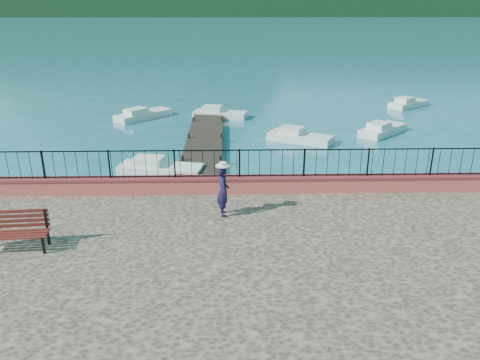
{
  "coord_description": "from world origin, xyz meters",
  "views": [
    {
      "loc": [
        -0.66,
        -11.33,
        7.35
      ],
      "look_at": [
        -0.33,
        2.0,
        2.3
      ],
      "focal_mm": 35.0,
      "sensor_mm": 36.0,
      "label": 1
    }
  ],
  "objects_px": {
    "boat_3": "(143,112)",
    "boat_1": "(300,135)",
    "park_bench": "(12,239)",
    "boat_4": "(220,112)",
    "boat_0": "(161,166)",
    "boat_5": "(409,102)",
    "person": "(223,191)",
    "boat_2": "(383,127)"
  },
  "relations": [
    {
      "from": "person",
      "to": "boat_3",
      "type": "xyz_separation_m",
      "value": [
        -5.6,
        18.31,
        -1.6
      ]
    },
    {
      "from": "boat_0",
      "to": "boat_2",
      "type": "relative_size",
      "value": 1.06
    },
    {
      "from": "person",
      "to": "boat_1",
      "type": "height_order",
      "value": "person"
    },
    {
      "from": "boat_0",
      "to": "boat_4",
      "type": "xyz_separation_m",
      "value": [
        2.55,
        11.34,
        0.0
      ]
    },
    {
      "from": "park_bench",
      "to": "boat_5",
      "type": "bearing_deg",
      "value": 45.95
    },
    {
      "from": "boat_0",
      "to": "boat_2",
      "type": "bearing_deg",
      "value": 40.24
    },
    {
      "from": "boat_3",
      "to": "person",
      "type": "bearing_deg",
      "value": -120.01
    },
    {
      "from": "boat_1",
      "to": "boat_3",
      "type": "bearing_deg",
      "value": 178.06
    },
    {
      "from": "boat_0",
      "to": "boat_2",
      "type": "distance_m",
      "value": 14.16
    },
    {
      "from": "boat_3",
      "to": "boat_5",
      "type": "xyz_separation_m",
      "value": [
        19.44,
        3.27,
        0.0
      ]
    },
    {
      "from": "boat_1",
      "to": "boat_3",
      "type": "height_order",
      "value": "same"
    },
    {
      "from": "boat_4",
      "to": "boat_2",
      "type": "bearing_deg",
      "value": -10.2
    },
    {
      "from": "park_bench",
      "to": "person",
      "type": "xyz_separation_m",
      "value": [
        5.56,
        2.07,
        0.49
      ]
    },
    {
      "from": "person",
      "to": "boat_2",
      "type": "xyz_separation_m",
      "value": [
        9.46,
        13.91,
        -1.6
      ]
    },
    {
      "from": "boat_2",
      "to": "boat_4",
      "type": "distance_m",
      "value": 10.82
    },
    {
      "from": "park_bench",
      "to": "person",
      "type": "relative_size",
      "value": 1.21
    },
    {
      "from": "park_bench",
      "to": "boat_1",
      "type": "relative_size",
      "value": 0.53
    },
    {
      "from": "boat_4",
      "to": "boat_5",
      "type": "bearing_deg",
      "value": 26.93
    },
    {
      "from": "boat_5",
      "to": "boat_1",
      "type": "bearing_deg",
      "value": -172.24
    },
    {
      "from": "park_bench",
      "to": "boat_3",
      "type": "bearing_deg",
      "value": 85.41
    },
    {
      "from": "boat_3",
      "to": "park_bench",
      "type": "bearing_deg",
      "value": -136.91
    },
    {
      "from": "boat_2",
      "to": "park_bench",
      "type": "bearing_deg",
      "value": -177.35
    },
    {
      "from": "boat_3",
      "to": "boat_1",
      "type": "bearing_deg",
      "value": -78.33
    },
    {
      "from": "person",
      "to": "boat_1",
      "type": "distance_m",
      "value": 13.13
    },
    {
      "from": "person",
      "to": "park_bench",
      "type": "bearing_deg",
      "value": 102.4
    },
    {
      "from": "boat_3",
      "to": "boat_4",
      "type": "xyz_separation_m",
      "value": [
        5.21,
        0.1,
        0.0
      ]
    },
    {
      "from": "boat_0",
      "to": "boat_3",
      "type": "height_order",
      "value": "same"
    },
    {
      "from": "boat_2",
      "to": "boat_5",
      "type": "relative_size",
      "value": 1.04
    },
    {
      "from": "boat_0",
      "to": "boat_4",
      "type": "height_order",
      "value": "same"
    },
    {
      "from": "boat_3",
      "to": "boat_5",
      "type": "bearing_deg",
      "value": -37.45
    },
    {
      "from": "boat_1",
      "to": "boat_2",
      "type": "distance_m",
      "value": 5.46
    },
    {
      "from": "boat_2",
      "to": "boat_4",
      "type": "bearing_deg",
      "value": 111.3
    },
    {
      "from": "person",
      "to": "boat_3",
      "type": "height_order",
      "value": "person"
    },
    {
      "from": "park_bench",
      "to": "boat_1",
      "type": "xyz_separation_m",
      "value": [
        9.8,
        14.4,
        -1.11
      ]
    },
    {
      "from": "boat_5",
      "to": "boat_0",
      "type": "bearing_deg",
      "value": -175.36
    },
    {
      "from": "boat_0",
      "to": "boat_1",
      "type": "bearing_deg",
      "value": 47.54
    },
    {
      "from": "boat_0",
      "to": "person",
      "type": "bearing_deg",
      "value": -56.06
    },
    {
      "from": "boat_5",
      "to": "boat_2",
      "type": "bearing_deg",
      "value": -155.94
    },
    {
      "from": "person",
      "to": "boat_0",
      "type": "height_order",
      "value": "person"
    },
    {
      "from": "park_bench",
      "to": "boat_1",
      "type": "bearing_deg",
      "value": 51.06
    },
    {
      "from": "boat_5",
      "to": "person",
      "type": "bearing_deg",
      "value": -158.87
    },
    {
      "from": "person",
      "to": "boat_5",
      "type": "distance_m",
      "value": 25.69
    }
  ]
}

